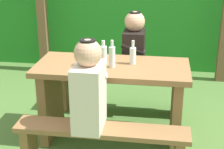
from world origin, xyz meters
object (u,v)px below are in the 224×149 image
(person_white_shirt, at_px, (89,88))
(picnic_table, at_px, (112,90))
(bottle_center, at_px, (112,56))
(bottle_left, at_px, (133,55))
(bench_far, at_px, (120,87))
(drinking_glass, at_px, (83,61))
(bottle_right, at_px, (103,54))
(person_black_coat, at_px, (134,48))
(bench_near, at_px, (102,140))

(person_white_shirt, bearing_deg, picnic_table, 80.40)
(bottle_center, bearing_deg, bottle_left, 33.35)
(bench_far, xyz_separation_m, drinking_glass, (-0.26, -0.62, 0.50))
(bottle_right, xyz_separation_m, bottle_center, (0.09, -0.08, 0.01))
(bench_far, relative_size, person_black_coat, 1.95)
(bottle_center, bearing_deg, bench_near, -91.00)
(picnic_table, bearing_deg, bottle_right, 164.82)
(bench_far, bearing_deg, drinking_glass, -112.55)
(bench_near, xyz_separation_m, bottle_left, (0.18, 0.62, 0.54))
(bench_far, relative_size, person_white_shirt, 1.95)
(person_white_shirt, bearing_deg, person_black_coat, 77.67)
(bottle_center, bearing_deg, bottle_right, 139.37)
(drinking_glass, xyz_separation_m, bottle_center, (0.27, 0.00, 0.05))
(bench_near, relative_size, bottle_right, 6.37)
(person_black_coat, bearing_deg, person_white_shirt, -102.33)
(picnic_table, bearing_deg, bottle_center, -81.06)
(picnic_table, height_order, bottle_center, bottle_center)
(bench_far, distance_m, person_white_shirt, 1.22)
(person_white_shirt, distance_m, person_black_coat, 1.15)
(person_black_coat, relative_size, bottle_right, 3.27)
(person_white_shirt, bearing_deg, bench_far, 85.18)
(picnic_table, distance_m, person_black_coat, 0.63)
(bench_far, bearing_deg, bottle_right, -98.70)
(bottle_left, height_order, bottle_right, bottle_left)
(person_black_coat, relative_size, bottle_center, 2.88)
(bottle_center, bearing_deg, person_white_shirt, -101.61)
(bench_far, height_order, drinking_glass, drinking_glass)
(person_white_shirt, xyz_separation_m, bottle_center, (0.10, 0.51, 0.10))
(picnic_table, xyz_separation_m, bench_far, (0.00, 0.57, -0.21))
(bench_far, bearing_deg, bottle_left, -70.25)
(bench_far, height_order, person_white_shirt, person_white_shirt)
(picnic_table, height_order, bench_near, picnic_table)
(picnic_table, relative_size, drinking_glass, 14.78)
(picnic_table, relative_size, bottle_left, 6.30)
(person_white_shirt, relative_size, person_black_coat, 1.00)
(bottle_left, relative_size, bottle_center, 0.89)
(bench_near, relative_size, bench_far, 1.00)
(picnic_table, height_order, bench_far, picnic_table)
(bench_near, xyz_separation_m, person_black_coat, (0.15, 1.13, 0.45))
(person_white_shirt, height_order, drinking_glass, person_white_shirt)
(picnic_table, distance_m, person_white_shirt, 0.62)
(person_white_shirt, height_order, bottle_center, person_white_shirt)
(bench_far, bearing_deg, picnic_table, -90.00)
(drinking_glass, relative_size, bottle_right, 0.43)
(person_black_coat, xyz_separation_m, bottle_left, (0.03, -0.51, 0.08))
(bench_near, xyz_separation_m, bench_far, (0.00, 1.13, 0.00))
(drinking_glass, bearing_deg, bottle_right, 24.29)
(bench_far, bearing_deg, person_white_shirt, -94.82)
(drinking_glass, height_order, bottle_center, bottle_center)
(picnic_table, xyz_separation_m, bench_near, (0.00, -0.57, -0.21))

